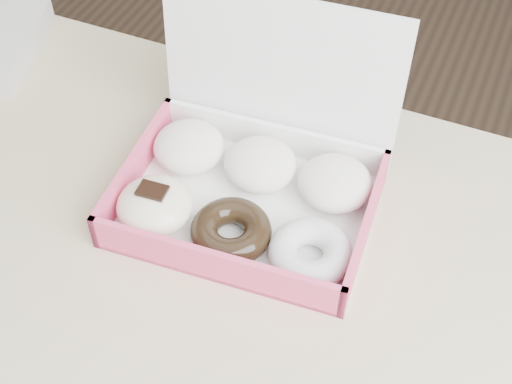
% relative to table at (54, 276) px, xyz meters
% --- Properties ---
extents(table, '(1.20, 0.80, 0.75)m').
position_rel_table_xyz_m(table, '(0.00, 0.00, 0.00)').
color(table, tan).
rests_on(table, ground).
extents(donut_box, '(0.32, 0.28, 0.22)m').
position_rel_table_xyz_m(donut_box, '(0.21, 0.16, 0.11)').
color(donut_box, white).
rests_on(donut_box, table).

